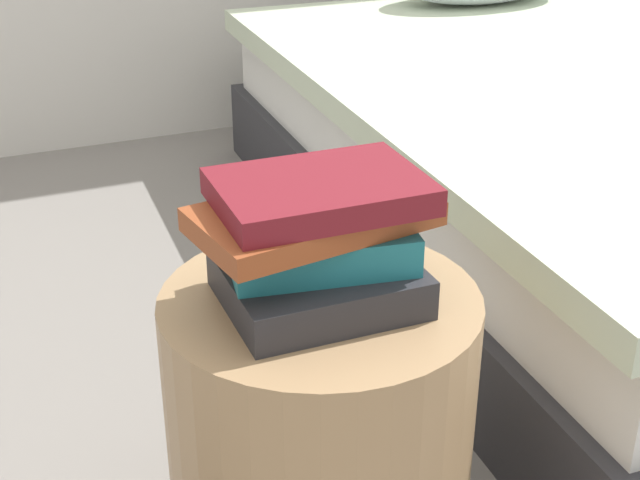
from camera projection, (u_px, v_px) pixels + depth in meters
name	position (u px, v px, depth m)	size (l,w,h in m)	color
bed	(626.00, 157.00, 2.30)	(1.61, 2.06, 0.62)	#2D2D33
side_table	(320.00, 438.00, 1.32)	(0.43, 0.43, 0.46)	tan
book_charcoal	(319.00, 283.00, 1.19)	(0.24, 0.20, 0.05)	#28282D
book_teal	(317.00, 242.00, 1.18)	(0.23, 0.16, 0.05)	#1E727F
book_rust	(315.00, 217.00, 1.16)	(0.30, 0.16, 0.03)	#994723
book_maroon	(321.00, 192.00, 1.15)	(0.26, 0.18, 0.03)	maroon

